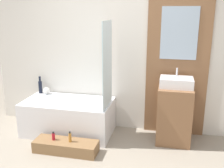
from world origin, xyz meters
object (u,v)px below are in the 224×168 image
object	(u,v)px
wooden_step_bench	(66,146)
sink	(176,82)
bottle_soap_primary	(53,136)
bottle_soap_secondary	(70,137)
vase_round_light	(47,91)
vase_tall_dark	(40,86)
bathtub	(69,117)

from	to	relation	value
wooden_step_bench	sink	bearing A→B (deg)	24.99
bottle_soap_primary	bottle_soap_secondary	world-z (taller)	bottle_soap_secondary
bottle_soap_primary	wooden_step_bench	bearing A→B (deg)	0.00
bottle_soap_primary	vase_round_light	bearing A→B (deg)	120.19
vase_tall_dark	bottle_soap_primary	xyz separation A→B (m)	(0.61, -0.86, -0.43)
vase_round_light	bottle_soap_secondary	size ratio (longest dim) A/B	0.75
vase_round_light	bathtub	bearing A→B (deg)	-28.30
bathtub	bottle_soap_secondary	bearing A→B (deg)	-66.74
wooden_step_bench	bottle_soap_primary	distance (m)	0.22
vase_round_light	bottle_soap_secondary	distance (m)	1.16
bathtub	bottle_soap_primary	xyz separation A→B (m)	(0.01, -0.57, -0.05)
sink	vase_round_light	size ratio (longest dim) A/B	4.07
wooden_step_bench	vase_tall_dark	xyz separation A→B (m)	(-0.78, 0.86, 0.56)
wooden_step_bench	sink	world-z (taller)	sink
bottle_soap_primary	bottle_soap_secondary	size ratio (longest dim) A/B	0.79
bottle_soap_secondary	sink	bearing A→B (deg)	26.04
wooden_step_bench	bottle_soap_primary	xyz separation A→B (m)	(-0.18, 0.00, 0.13)
sink	wooden_step_bench	bearing A→B (deg)	-155.01
sink	vase_tall_dark	distance (m)	2.23
sink	vase_round_light	distance (m)	2.11
vase_tall_dark	bottle_soap_primary	world-z (taller)	vase_tall_dark
bathtub	sink	xyz separation A→B (m)	(1.61, 0.09, 0.63)
bathtub	bottle_soap_primary	bearing A→B (deg)	-89.45
bottle_soap_primary	bottle_soap_secondary	xyz separation A→B (m)	(0.24, 0.00, 0.01)
vase_tall_dark	bottle_soap_secondary	size ratio (longest dim) A/B	1.93
vase_tall_dark	wooden_step_bench	bearing A→B (deg)	-47.68
wooden_step_bench	vase_round_light	world-z (taller)	vase_round_light
wooden_step_bench	sink	distance (m)	1.77
vase_tall_dark	vase_round_light	bearing A→B (deg)	-12.01
vase_tall_dark	bottle_soap_primary	distance (m)	1.13
bathtub	vase_round_light	size ratio (longest dim) A/B	12.12
vase_round_light	sink	bearing A→B (deg)	-4.59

